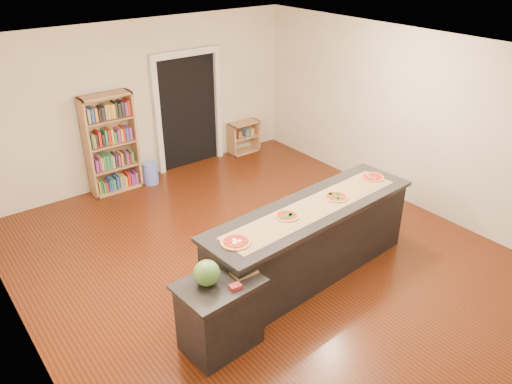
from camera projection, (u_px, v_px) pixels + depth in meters
room at (266, 170)px, 6.25m from camera, size 6.00×7.00×2.80m
doorway at (188, 105)px, 9.27m from camera, size 1.40×0.09×2.21m
kitchen_island at (310, 241)px, 6.42m from camera, size 3.07×0.83×1.01m
side_counter at (220, 314)px, 5.31m from camera, size 0.86×0.63×0.85m
bookshelf at (111, 144)px, 8.44m from camera, size 0.86×0.31×1.72m
low_shelf at (244, 137)px, 10.19m from camera, size 0.65×0.28×0.65m
waste_bin at (151, 173)px, 8.97m from camera, size 0.27×0.27×0.40m
kraft_paper at (314, 208)px, 6.17m from camera, size 2.69×0.66×0.00m
watermelon at (207, 273)px, 5.04m from camera, size 0.27×0.27×0.27m
cutting_board at (244, 272)px, 5.26m from camera, size 0.27×0.19×0.02m
package_red at (235, 287)px, 5.02m from camera, size 0.13×0.10×0.04m
package_teal at (235, 260)px, 5.41m from camera, size 0.17×0.17×0.06m
pizza_a at (236, 242)px, 5.47m from camera, size 0.33×0.33×0.02m
pizza_b at (287, 216)px, 5.97m from camera, size 0.32×0.32×0.02m
pizza_c at (336, 197)px, 6.40m from camera, size 0.33×0.33×0.02m
pizza_d at (372, 177)px, 6.91m from camera, size 0.32×0.32×0.02m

